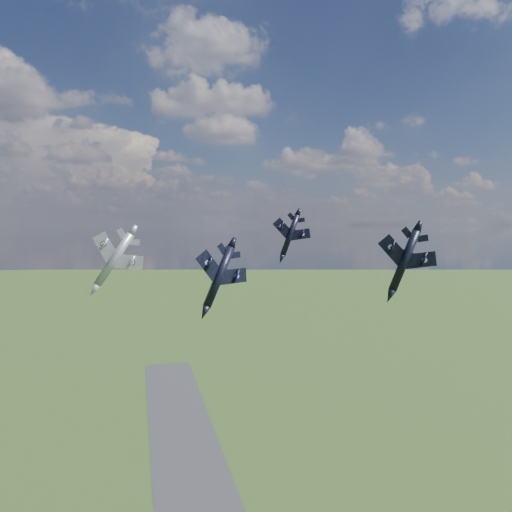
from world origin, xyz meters
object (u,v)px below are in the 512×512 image
object	(u,v)px
jet_high_navy	(290,235)
jet_lead_navy	(219,276)
jet_left_silver	(114,259)
jet_right_navy	(405,261)

from	to	relation	value
jet_high_navy	jet_lead_navy	bearing A→B (deg)	-116.64
jet_high_navy	jet_left_silver	size ratio (longest dim) A/B	0.89
jet_left_silver	jet_lead_navy	bearing A→B (deg)	-14.39
jet_lead_navy	jet_right_navy	distance (m)	29.82
jet_high_navy	jet_left_silver	xyz separation A→B (m)	(-36.83, -16.57, -3.70)
jet_lead_navy	jet_left_silver	world-z (taller)	jet_left_silver
jet_lead_navy	jet_left_silver	distance (m)	18.72
jet_right_navy	jet_left_silver	world-z (taller)	jet_left_silver
jet_lead_navy	jet_left_silver	bearing A→B (deg)	142.30
jet_lead_navy	jet_high_navy	world-z (taller)	jet_high_navy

